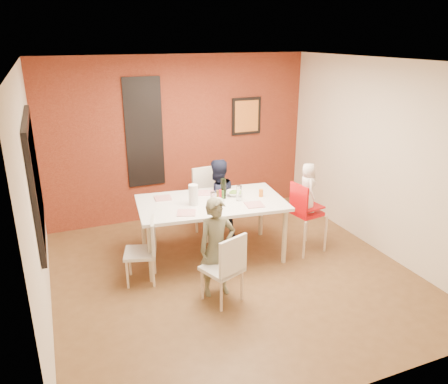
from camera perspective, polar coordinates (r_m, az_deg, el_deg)
name	(u,v)px	position (r m, az deg, el deg)	size (l,w,h in m)	color
ground	(233,274)	(5.88, 1.13, -10.60)	(4.50, 4.50, 0.00)	brown
ceiling	(234,61)	(5.08, 1.34, 16.68)	(4.50, 4.50, 0.02)	white
wall_back	(180,138)	(7.37, -5.79, 6.97)	(4.50, 0.02, 2.70)	beige
wall_front	(349,259)	(3.54, 16.01, -8.45)	(4.50, 0.02, 2.70)	beige
wall_left	(34,202)	(4.93, -23.53, -1.18)	(0.02, 4.50, 2.70)	beige
wall_right	(380,158)	(6.52, 19.73, 4.19)	(0.02, 4.50, 2.70)	beige
brick_accent_wall	(180,139)	(7.35, -5.74, 6.94)	(4.50, 0.02, 2.70)	maroon
picture_window_frame	(35,178)	(5.06, -23.50, 1.74)	(0.05, 1.70, 1.30)	black
picture_window_pane	(36,177)	(5.06, -23.33, 1.76)	(0.02, 1.55, 1.15)	black
glassblock_strip	(144,133)	(7.17, -10.38, 7.60)	(0.55, 0.03, 1.70)	silver
glassblock_surround	(144,133)	(7.16, -10.37, 7.60)	(0.60, 0.03, 1.76)	black
art_print_frame	(246,116)	(7.70, 2.93, 9.87)	(0.54, 0.03, 0.64)	black
art_print_canvas	(247,116)	(7.68, 2.98, 9.85)	(0.44, 0.01, 0.54)	orange
dining_table	(211,206)	(6.01, -1.66, -1.87)	(2.11, 1.33, 0.83)	white
chair_near	(227,266)	(5.07, 0.34, -9.58)	(0.52, 0.52, 0.87)	silver
chair_far	(211,198)	(6.78, -1.75, -0.77)	(0.53, 0.53, 1.06)	white
chair_left	(146,247)	(5.60, -10.16, -7.14)	(0.48, 0.48, 0.84)	beige
high_chair	(305,211)	(6.32, 10.48, -2.42)	(0.50, 0.50, 1.04)	red
child_near	(217,248)	(5.19, -0.94, -7.27)	(0.45, 0.29, 1.23)	#605D44
child_far	(217,201)	(6.55, -0.91, -1.12)	(0.62, 0.48, 1.28)	#151A31
toddler	(307,188)	(6.22, 10.85, 0.56)	(0.35, 0.23, 0.71)	white
plate_near_left	(186,213)	(5.61, -4.94, -2.70)	(0.23, 0.23, 0.01)	white
plate_far_mid	(206,193)	(6.29, -2.37, -0.10)	(0.23, 0.23, 0.01)	white
plate_near_right	(254,205)	(5.86, 4.00, -1.66)	(0.23, 0.23, 0.01)	silver
plate_far_left	(163,198)	(6.14, -8.00, -0.78)	(0.22, 0.22, 0.01)	silver
salad_bowl_a	(216,202)	(5.88, -1.03, -1.32)	(0.22, 0.22, 0.05)	silver
salad_bowl_b	(234,193)	(6.20, 1.35, -0.17)	(0.23, 0.23, 0.06)	white
wine_bottle	(223,189)	(6.05, -0.08, 0.46)	(0.08, 0.08, 0.29)	black
wine_glass_a	(213,200)	(5.74, -1.47, -1.04)	(0.07, 0.07, 0.21)	white
wine_glass_b	(239,193)	(5.98, 1.98, -0.16)	(0.07, 0.07, 0.21)	white
paper_towel_roll	(193,195)	(5.83, -4.02, -0.38)	(0.12, 0.12, 0.28)	white
condiment_red	(220,195)	(6.01, -0.49, -0.38)	(0.04, 0.04, 0.15)	red
condiment_green	(223,195)	(6.01, -0.19, -0.43)	(0.03, 0.03, 0.13)	#336923
condiment_brown	(218,195)	(6.04, -0.84, -0.34)	(0.03, 0.03, 0.13)	brown
sippy_cup	(261,193)	(6.16, 4.85, -0.14)	(0.06, 0.06, 0.10)	orange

